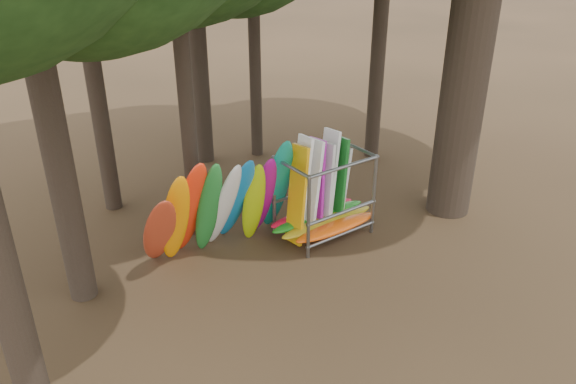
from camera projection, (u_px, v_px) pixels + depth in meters
ground at (330, 261)px, 14.09m from camera, size 120.00×120.00×0.00m
kayak_row at (220, 206)px, 13.88m from camera, size 4.26×1.89×3.04m
storage_rack at (323, 198)px, 14.91m from camera, size 3.07×1.56×2.80m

